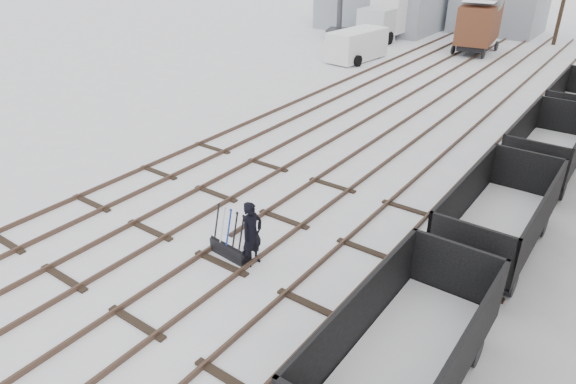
% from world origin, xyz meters
% --- Properties ---
extents(ground, '(120.00, 120.00, 0.00)m').
position_xyz_m(ground, '(0.00, 0.00, 0.00)').
color(ground, white).
rests_on(ground, ground).
extents(tracks, '(13.90, 52.00, 0.16)m').
position_xyz_m(tracks, '(-0.00, 13.67, 0.07)').
color(tracks, black).
rests_on(tracks, ground).
extents(shed_left, '(10.00, 8.00, 4.10)m').
position_xyz_m(shed_left, '(-13.00, 36.00, 2.05)').
color(shed_left, '#949DA7').
rests_on(shed_left, ground).
extents(shed_right, '(7.00, 6.00, 4.50)m').
position_xyz_m(shed_right, '(-4.00, 40.00, 2.25)').
color(shed_right, '#949DA7').
rests_on(shed_right, ground).
extents(ground_frame, '(1.33, 0.53, 1.49)m').
position_xyz_m(ground_frame, '(-0.06, 0.49, 0.28)').
color(ground_frame, black).
rests_on(ground_frame, ground).
extents(worker, '(0.53, 0.75, 1.94)m').
position_xyz_m(worker, '(0.69, 0.59, 0.97)').
color(worker, black).
rests_on(worker, ground).
extents(freight_wagon_a, '(2.19, 5.49, 2.24)m').
position_xyz_m(freight_wagon_a, '(6.00, -1.26, 0.86)').
color(freight_wagon_a, black).
rests_on(freight_wagon_a, ground).
extents(freight_wagon_b, '(2.19, 5.49, 2.24)m').
position_xyz_m(freight_wagon_b, '(6.00, 5.14, 0.86)').
color(freight_wagon_b, black).
rests_on(freight_wagon_b, ground).
extents(freight_wagon_c, '(2.19, 5.49, 2.24)m').
position_xyz_m(freight_wagon_c, '(6.00, 11.54, 0.86)').
color(freight_wagon_c, black).
rests_on(freight_wagon_c, ground).
extents(box_van_wagon, '(3.27, 5.28, 3.80)m').
position_xyz_m(box_van_wagon, '(-2.84, 30.83, 2.21)').
color(box_van_wagon, black).
rests_on(box_van_wagon, ground).
extents(lorry, '(2.81, 7.80, 3.49)m').
position_xyz_m(lorry, '(-10.26, 32.25, 1.80)').
color(lorry, black).
rests_on(lorry, ground).
extents(panel_van, '(2.56, 4.89, 2.07)m').
position_xyz_m(panel_van, '(-8.80, 23.58, 1.08)').
color(panel_van, white).
rests_on(panel_van, ground).
extents(crane, '(2.21, 5.36, 8.98)m').
position_xyz_m(crane, '(-13.68, 29.55, 2.36)').
color(crane, '#333338').
rests_on(crane, ground).
extents(tree_far_right, '(0.30, 0.30, 6.44)m').
position_xyz_m(tree_far_right, '(1.32, 37.26, 3.22)').
color(tree_far_right, black).
rests_on(tree_far_right, ground).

